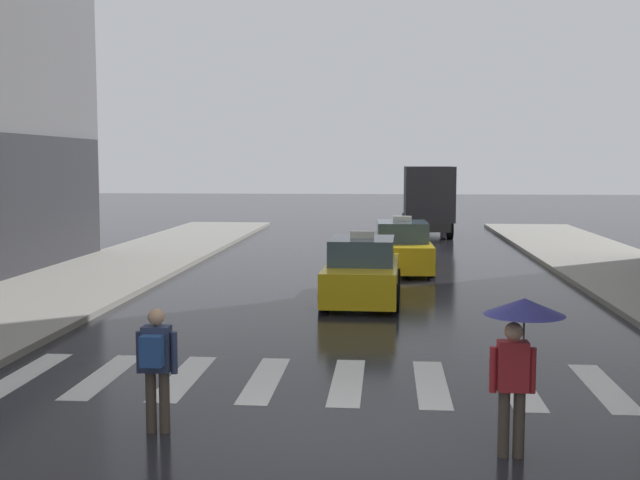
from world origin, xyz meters
The scene contains 7 objects.
ground_plane centered at (0.00, 0.00, 0.00)m, with size 160.00×160.00×0.00m, color black.
crosswalk_markings centered at (0.00, 3.00, 0.00)m, with size 11.30×2.80×0.01m.
taxi_lead centered at (0.00, 10.62, 0.72)m, with size 2.01×4.58×1.80m.
taxi_second centered at (1.11, 16.39, 0.72)m, with size 2.04×4.59×1.80m.
box_truck centered at (2.55, 29.15, 1.85)m, with size 2.30×7.55×3.35m.
pedestrian_with_umbrella centered at (2.20, -0.15, 1.52)m, with size 0.96×0.96×1.94m.
pedestrian_with_backpack centered at (-2.36, 0.32, 0.97)m, with size 0.55×0.43×1.65m.
Camera 1 is at (0.62, -9.59, 3.54)m, focal length 44.68 mm.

